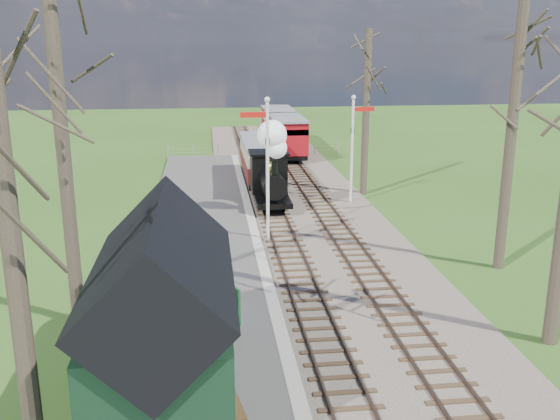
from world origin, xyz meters
The scene contains 18 objects.
distant_hills centered at (1.40, 64.38, -16.21)m, with size 114.40×48.00×22.02m.
ballast_bed centered at (1.30, 22.00, 0.05)m, with size 8.00×60.00×0.10m, color brown.
track_near centered at (0.00, 22.00, 0.10)m, with size 1.60×60.00×0.15m.
track_far centered at (2.60, 22.00, 0.10)m, with size 1.60×60.00×0.15m.
platform centered at (-3.50, 14.00, 0.10)m, with size 5.00×44.00×0.20m, color #474442.
coping_strip centered at (-1.20, 14.00, 0.10)m, with size 0.40×44.00×0.21m, color #B2AD9E.
station_shed centered at (-4.30, 4.00, 2.27)m, with size 3.25×6.30×4.78m.
semaphore_near centered at (-0.77, 16.00, 3.62)m, with size 1.22×0.24×6.22m.
semaphore_far centered at (4.37, 22.00, 3.35)m, with size 1.22×0.24×5.72m.
bare_trees centered at (1.33, 10.10, 5.21)m, with size 15.51×22.39×12.00m.
fence_line centered at (0.30, 36.00, 0.55)m, with size 12.60×0.08×1.00m.
locomotive centered at (-0.01, 21.35, 2.11)m, with size 1.83×4.28×4.59m.
coach centered at (0.00, 27.42, 1.55)m, with size 2.14×7.34×2.25m.
red_carriage_a centered at (2.60, 34.99, 1.68)m, with size 2.35×5.82×2.47m.
red_carriage_b centered at (2.60, 40.49, 1.68)m, with size 2.35×5.82×2.47m.
sign_board centered at (-2.52, 8.04, 0.77)m, with size 0.38×0.75×1.15m.
bench centered at (-2.94, 3.26, 0.61)m, with size 0.70×1.59×0.88m.
person centered at (-3.25, 3.09, 0.88)m, with size 0.49×0.32×1.35m, color black.
Camera 1 is at (-3.18, -9.36, 8.52)m, focal length 40.00 mm.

